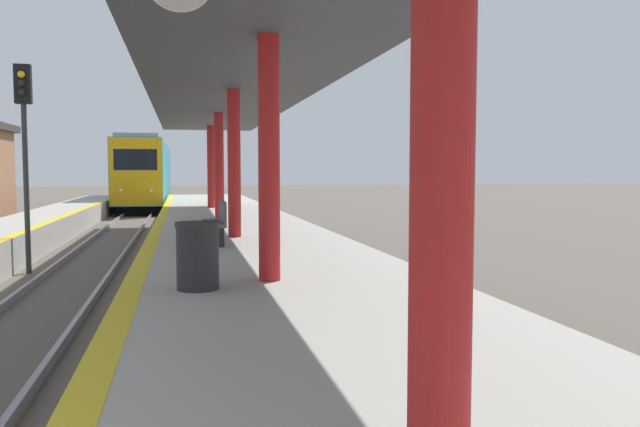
{
  "coord_description": "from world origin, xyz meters",
  "views": [
    {
      "loc": [
        2.33,
        -1.57,
        2.41
      ],
      "look_at": [
        7.09,
        19.9,
        0.9
      ],
      "focal_mm": 35.0,
      "sensor_mm": 36.0,
      "label": 1
    }
  ],
  "objects_px": {
    "signal_mid": "(24,129)",
    "bench": "(217,221)",
    "train": "(147,173)",
    "trash_bin": "(198,256)"
  },
  "relations": [
    {
      "from": "train",
      "to": "bench",
      "type": "height_order",
      "value": "train"
    },
    {
      "from": "trash_bin",
      "to": "bench",
      "type": "relative_size",
      "value": 0.58
    },
    {
      "from": "trash_bin",
      "to": "train",
      "type": "bearing_deg",
      "value": 93.99
    },
    {
      "from": "train",
      "to": "signal_mid",
      "type": "distance_m",
      "value": 28.77
    },
    {
      "from": "train",
      "to": "trash_bin",
      "type": "height_order",
      "value": "train"
    },
    {
      "from": "train",
      "to": "bench",
      "type": "distance_m",
      "value": 31.16
    },
    {
      "from": "train",
      "to": "trash_bin",
      "type": "xyz_separation_m",
      "value": [
        2.52,
        -36.09,
        -0.93
      ]
    },
    {
      "from": "signal_mid",
      "to": "bench",
      "type": "bearing_deg",
      "value": -28.14
    },
    {
      "from": "signal_mid",
      "to": "bench",
      "type": "relative_size",
      "value": 3.18
    },
    {
      "from": "signal_mid",
      "to": "trash_bin",
      "type": "height_order",
      "value": "signal_mid"
    }
  ]
}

